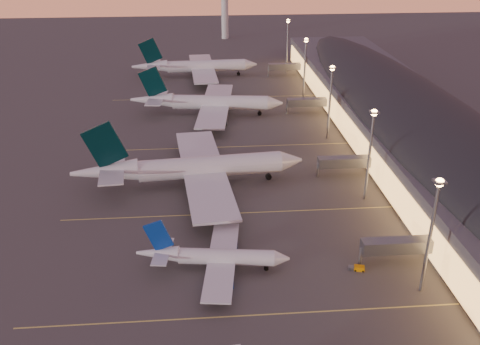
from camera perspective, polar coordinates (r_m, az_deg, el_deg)
name	(u,v)px	position (r m, az deg, el deg)	size (l,w,h in m)	color
ground	(248,299)	(111.48, 0.89, -13.33)	(700.00, 700.00, 0.00)	#413F3C
airliner_narrow_north	(213,257)	(118.11, -2.89, -8.97)	(33.72, 30.35, 12.04)	silver
airliner_wide_near	(191,168)	(152.88, -5.29, 0.46)	(66.13, 60.50, 21.15)	silver
airliner_wide_mid	(207,103)	(210.32, -3.56, 7.46)	(59.63, 54.72, 19.08)	silver
airliner_wide_far	(195,67)	(264.12, -4.77, 11.20)	(60.49, 55.08, 19.37)	silver
terminal_building	(416,125)	(184.26, 18.22, 4.83)	(56.35, 255.00, 17.46)	#4A4A4F
light_masts	(346,109)	(166.32, 11.26, 6.67)	(2.20, 217.20, 25.90)	gray
radar_tower	(225,3)	(350.20, -1.64, 17.62)	(9.00, 9.00, 32.50)	silver
lane_markings	(234,204)	(144.69, -0.63, -3.38)	(90.00, 180.36, 0.00)	#D8C659
baggage_tug_c	(357,268)	(121.84, 12.39, -9.93)	(3.62, 2.17, 1.01)	#D17E01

